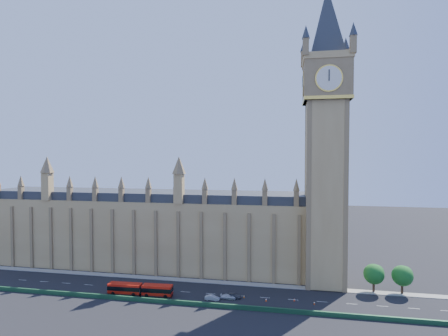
% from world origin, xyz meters
% --- Properties ---
extents(ground, '(400.00, 400.00, 0.00)m').
position_xyz_m(ground, '(0.00, 0.00, 0.00)').
color(ground, black).
rests_on(ground, ground).
extents(palace_westminster, '(120.00, 20.00, 28.00)m').
position_xyz_m(palace_westminster, '(-25.00, 22.00, 13.86)').
color(palace_westminster, tan).
rests_on(palace_westminster, ground).
extents(elizabeth_tower, '(20.59, 20.59, 105.00)m').
position_xyz_m(elizabeth_tower, '(38.00, 13.99, 54.56)').
color(elizabeth_tower, tan).
rests_on(elizabeth_tower, ground).
extents(bridge_parapet, '(160.00, 0.60, 1.20)m').
position_xyz_m(bridge_parapet, '(0.00, -9.00, 0.60)').
color(bridge_parapet, '#1E4C2D').
rests_on(bridge_parapet, ground).
extents(kerb_north, '(160.00, 3.00, 0.16)m').
position_xyz_m(kerb_north, '(0.00, 9.50, 0.08)').
color(kerb_north, gray).
rests_on(kerb_north, ground).
extents(tree_east_near, '(6.00, 6.00, 8.50)m').
position_xyz_m(tree_east_near, '(52.22, 10.08, 5.64)').
color(tree_east_near, '#382619').
rests_on(tree_east_near, ground).
extents(tree_east_far, '(6.00, 6.00, 8.50)m').
position_xyz_m(tree_east_far, '(60.22, 10.08, 5.64)').
color(tree_east_far, '#382619').
rests_on(tree_east_far, ground).
extents(red_bus, '(19.44, 3.77, 3.29)m').
position_xyz_m(red_bus, '(-16.44, -4.79, 1.73)').
color(red_bus, red).
rests_on(red_bus, ground).
extents(car_grey, '(4.54, 1.87, 1.54)m').
position_xyz_m(car_grey, '(10.93, -2.05, 0.77)').
color(car_grey, '#45474D').
rests_on(car_grey, ground).
extents(car_silver, '(4.33, 1.84, 1.39)m').
position_xyz_m(car_silver, '(5.27, -4.44, 0.70)').
color(car_silver, '#9EA0A6').
rests_on(car_silver, ground).
extents(car_white, '(4.45, 1.83, 1.29)m').
position_xyz_m(car_white, '(9.61, -2.88, 0.64)').
color(car_white, silver).
rests_on(car_white, ground).
extents(cone_a, '(0.57, 0.57, 0.75)m').
position_xyz_m(cone_a, '(28.33, -0.94, 0.37)').
color(cone_a, black).
rests_on(cone_a, ground).
extents(cone_b, '(0.44, 0.44, 0.69)m').
position_xyz_m(cone_b, '(14.00, -1.07, 0.34)').
color(cone_b, black).
rests_on(cone_b, ground).
extents(cone_c, '(0.52, 0.52, 0.77)m').
position_xyz_m(cone_c, '(33.72, -2.24, 0.38)').
color(cone_c, black).
rests_on(cone_c, ground).
extents(cone_d, '(0.57, 0.57, 0.78)m').
position_xyz_m(cone_d, '(20.44, -2.44, 0.38)').
color(cone_d, black).
rests_on(cone_d, ground).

